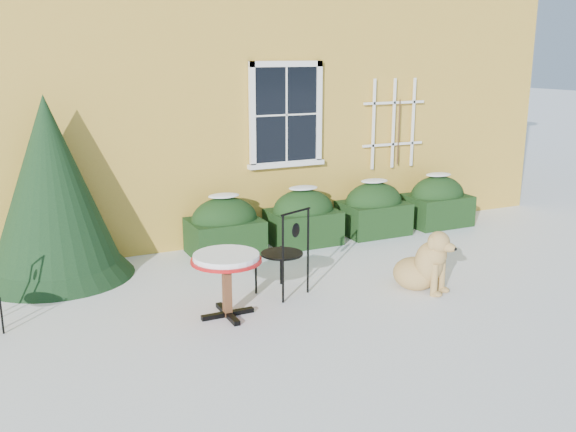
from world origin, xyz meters
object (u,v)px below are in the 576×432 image
patio_chair_near (285,252)px  dog (424,265)px  evergreen_shrub (53,206)px  bistro_table (226,265)px

patio_chair_near → dog: patio_chair_near is taller
evergreen_shrub → bistro_table: evergreen_shrub is taller
evergreen_shrub → dog: bearing=-31.8°
bistro_table → patio_chair_near: size_ratio=0.73×
patio_chair_near → dog: bearing=136.5°
evergreen_shrub → patio_chair_near: (2.46, -1.90, -0.42)m
bistro_table → patio_chair_near: 0.95m
bistro_table → dog: size_ratio=0.88×
evergreen_shrub → bistro_table: size_ratio=3.02×
dog → patio_chair_near: bearing=135.1°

